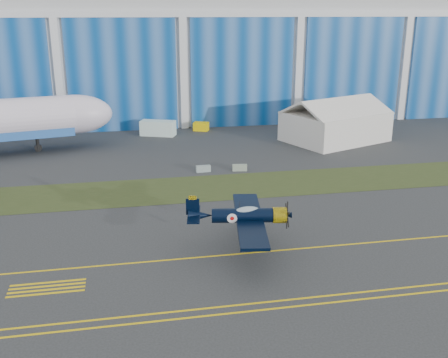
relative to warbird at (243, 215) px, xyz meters
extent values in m
plane|color=#353739|center=(1.11, 4.58, -3.59)|extent=(260.00, 260.00, 0.00)
cube|color=#475128|center=(1.11, 18.58, -3.57)|extent=(260.00, 10.00, 0.02)
cube|color=silver|center=(1.11, 76.58, 11.41)|extent=(220.00, 45.00, 30.00)
cube|color=#0A4898|center=(1.11, 53.78, 6.41)|extent=(220.00, 0.60, 20.00)
cube|color=silver|center=(1.11, 53.73, 17.01)|extent=(220.00, 0.70, 1.20)
cube|color=yellow|center=(1.11, -0.42, -3.58)|extent=(200.00, 0.20, 0.02)
cube|color=yellow|center=(1.11, -9.92, -3.58)|extent=(80.00, 0.20, 0.02)
cube|color=yellow|center=(1.11, -8.92, -3.58)|extent=(80.00, 0.20, 0.02)
cube|color=white|center=(-4.27, 48.63, -2.28)|extent=(6.51, 4.50, 2.62)
cube|color=yellow|center=(3.79, 51.01, -2.81)|extent=(3.11, 2.58, 1.55)
cube|color=#8A9D9A|center=(0.25, 25.36, -3.14)|extent=(2.03, 0.71, 0.90)
cube|color=gray|center=(5.29, 24.94, -3.14)|extent=(2.06, 0.87, 0.90)
camera|label=1|loc=(-9.98, -42.78, 17.69)|focal=42.00mm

